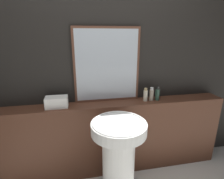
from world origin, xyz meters
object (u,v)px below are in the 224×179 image
pedestal_sink (118,156)px  shampoo_bottle (145,95)px  conditioner_bottle (151,94)px  towel_stack (57,102)px  mirror (107,65)px  lotion_bottle (157,94)px

pedestal_sink → shampoo_bottle: shampoo_bottle is taller
conditioner_bottle → towel_stack: bearing=180.0°
mirror → lotion_bottle: bearing=-9.6°
shampoo_bottle → mirror: bearing=167.2°
shampoo_bottle → conditioner_bottle: 0.07m
pedestal_sink → lotion_bottle: lotion_bottle is taller
shampoo_bottle → lotion_bottle: 0.15m
shampoo_bottle → pedestal_sink: bearing=-133.5°
towel_stack → conditioner_bottle: size_ratio=1.46×
pedestal_sink → towel_stack: (-0.57, 0.44, 0.43)m
towel_stack → conditioner_bottle: (1.07, 0.00, 0.02)m
lotion_bottle → mirror: bearing=170.4°
pedestal_sink → mirror: bearing=91.5°
towel_stack → shampoo_bottle: shampoo_bottle is taller
conditioner_bottle → mirror: bearing=169.0°
mirror → pedestal_sink: bearing=-88.5°
pedestal_sink → towel_stack: 0.84m
pedestal_sink → shampoo_bottle: 0.75m
pedestal_sink → lotion_bottle: size_ratio=5.49×
mirror → towel_stack: bearing=-170.0°
pedestal_sink → mirror: (-0.01, 0.54, 0.78)m
conditioner_bottle → pedestal_sink: bearing=-138.1°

